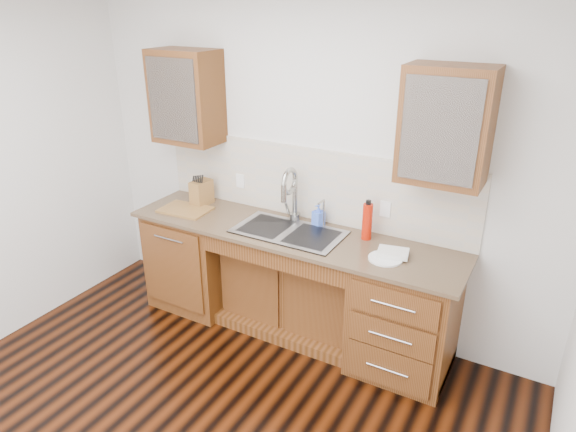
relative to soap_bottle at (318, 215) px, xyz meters
The scene contains 23 objects.
wall_back 0.41m from the soap_bottle, 131.48° to the left, with size 4.00×0.10×2.70m, color silver.
base_cabinet_left 1.24m from the soap_bottle, 169.49° to the right, with size 0.70×0.62×0.88m, color #593014.
base_cabinet_center 0.67m from the soap_bottle, 141.25° to the right, with size 1.20×0.44×0.70m, color #593014.
base_cabinet_right 1.00m from the soap_bottle, 14.00° to the right, with size 0.70×0.62×0.88m, color #593014.
countertop 0.28m from the soap_bottle, 122.75° to the right, with size 2.70×0.65×0.03m, color #84705B.
backsplash 0.27m from the soap_bottle, 145.23° to the left, with size 2.70×0.02×0.59m, color beige.
sink 0.32m from the soap_bottle, 121.04° to the right, with size 0.84×0.46×0.19m, color #9E9EA5.
faucet 0.24m from the soap_bottle, behind, with size 0.04×0.04×0.40m, color #999993.
filter_tap 0.05m from the soap_bottle, 11.14° to the left, with size 0.02×0.02×0.24m, color #999993.
upper_cabinet_left 1.45m from the soap_bottle, behind, with size 0.55×0.34×0.75m, color #593014.
upper_cabinet_right 1.23m from the soap_bottle, ahead, with size 0.55×0.34×0.75m, color #593014.
outlet_left 0.80m from the soap_bottle, behind, with size 0.08×0.01×0.12m, color white.
outlet_right 0.53m from the soap_bottle, ahead, with size 0.08×0.01×0.12m, color white.
soap_bottle is the anchor object (origin of this frame).
water_bottle 0.43m from the soap_bottle, ahead, with size 0.07×0.07×0.28m, color #B91906.
plate 0.73m from the soap_bottle, 24.03° to the right, with size 0.24×0.24×0.01m, color white.
dish_towel 0.73m from the soap_bottle, 18.52° to the right, with size 0.21×0.15×0.03m, color silver.
knife_block 1.09m from the soap_bottle, behind, with size 0.12×0.19×0.21m, color brown.
cutting_board 1.15m from the soap_bottle, 165.94° to the right, with size 0.41×0.29×0.02m, color brown.
cup_left_a 1.47m from the soap_bottle, behind, with size 0.13×0.13×0.10m, color silver.
cup_left_b 1.30m from the soap_bottle, behind, with size 0.10×0.10×0.10m, color white.
cup_right_a 1.12m from the soap_bottle, ahead, with size 0.12×0.12×0.10m, color silver.
cup_right_b 1.32m from the soap_bottle, ahead, with size 0.10×0.10×0.09m, color white.
Camera 1 is at (1.74, -1.71, 2.58)m, focal length 32.00 mm.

